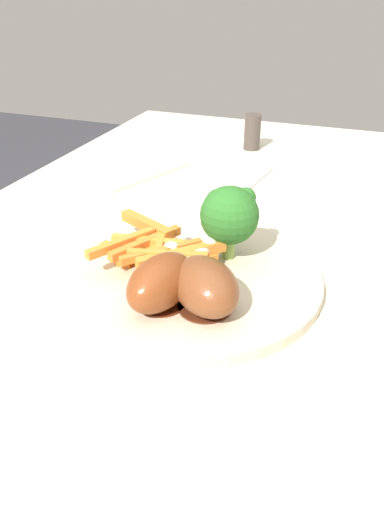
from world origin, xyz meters
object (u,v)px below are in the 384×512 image
dining_table (249,340)px  dinner_plate (192,277)px  pepper_shaker (252,132)px  broccoli_floret_front (230,213)px  carrot_fries_pile (151,252)px  fork (247,187)px  chicken_drumstick_near (204,285)px  chicken_drumstick_far (164,280)px

dining_table → dinner_plate: (0.05, -0.05, 0.11)m
pepper_shaker → broccoli_floret_front: bearing=11.2°
carrot_fries_pile → fork: bearing=173.6°
dining_table → pepper_shaker: 0.45m
fork → chicken_drumstick_near: bearing=-164.6°
dinner_plate → broccoli_floret_front: size_ratio=3.30×
dinner_plate → fork: (-0.28, -0.01, -0.00)m
carrot_fries_pile → chicken_drumstick_near: (0.05, 0.08, 0.01)m
chicken_drumstick_near → fork: (-0.33, -0.05, -0.03)m
broccoli_floret_front → fork: broccoli_floret_front is taller
broccoli_floret_front → carrot_fries_pile: 0.09m
dining_table → chicken_drumstick_far: size_ratio=8.59×
broccoli_floret_front → carrot_fries_pile: bearing=-54.2°
broccoli_floret_front → chicken_drumstick_near: 0.11m
broccoli_floret_front → chicken_drumstick_far: broccoli_floret_front is taller
chicken_drumstick_far → fork: 0.34m
dining_table → chicken_drumstick_near: bearing=-11.8°
chicken_drumstick_near → pepper_shaker: bearing=-170.3°
dinner_plate → chicken_drumstick_far: bearing=-5.5°
broccoli_floret_front → fork: (-0.23, -0.04, -0.06)m
dinner_plate → chicken_drumstick_far: 0.07m
dining_table → chicken_drumstick_far: (0.11, -0.06, 0.14)m
dining_table → dinner_plate: bearing=-45.5°
broccoli_floret_front → fork: 0.24m
dining_table → chicken_drumstick_near: (0.11, -0.02, 0.14)m
chicken_drumstick_far → pepper_shaker: 0.53m
fork → pepper_shaker: 0.20m
dining_table → carrot_fries_pile: 0.17m
chicken_drumstick_near → fork: 0.33m
fork → pepper_shaker: (-0.19, -0.04, 0.03)m
broccoli_floret_front → chicken_drumstick_near: size_ratio=0.71×
dining_table → dinner_plate: 0.13m
dinner_plate → fork: dinner_plate is taller
fork → dining_table: bearing=-155.6°
broccoli_floret_front → pepper_shaker: broccoli_floret_front is taller
dining_table → pepper_shaker: pepper_shaker is taller
dinner_plate → pepper_shaker: 0.47m
dining_table → chicken_drumstick_far: 0.19m
dinner_plate → carrot_fries_pile: bearing=-89.0°
dining_table → dinner_plate: size_ratio=4.53×
broccoli_floret_front → pepper_shaker: (-0.42, -0.08, -0.03)m
dining_table → broccoli_floret_front: size_ratio=14.97×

